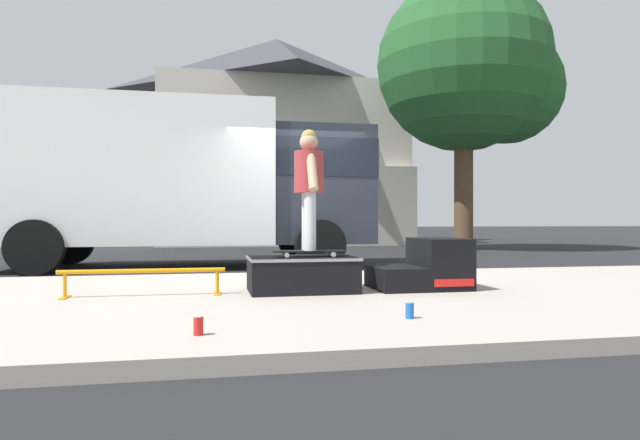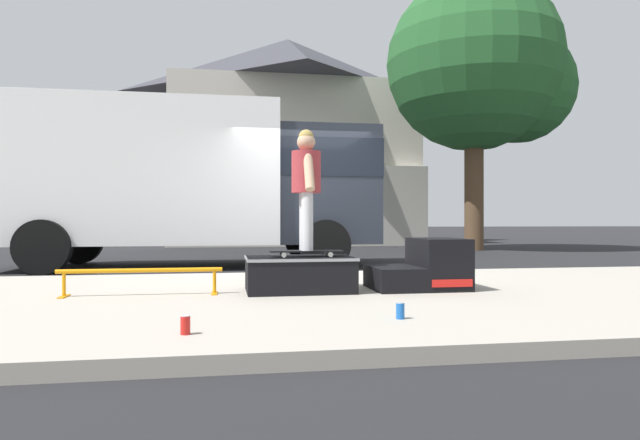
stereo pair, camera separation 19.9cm
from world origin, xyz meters
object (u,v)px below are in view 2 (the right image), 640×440
grind_rail (141,275)px  kicker_ramp (425,268)px  street_tree_main (483,70)px  skateboard (306,251)px  skater_kid (306,179)px  soda_can (400,311)px  soda_can_b (185,325)px  skate_box (299,273)px  box_truck (195,178)px

grind_rail → kicker_ramp: bearing=0.8°
kicker_ramp → street_tree_main: size_ratio=0.13×
skateboard → skater_kid: (-0.00, -0.00, 0.77)m
soda_can → skateboard: bearing=105.0°
grind_rail → soda_can: (2.18, -1.76, -0.15)m
soda_can → soda_can_b: (-1.60, -0.32, 0.00)m
skater_kid → street_tree_main: size_ratio=0.16×
skate_box → street_tree_main: bearing=54.6°
skater_kid → box_truck: size_ratio=0.19×
grind_rail → street_tree_main: (8.47, 9.65, 5.07)m
grind_rail → skater_kid: size_ratio=1.26×
soda_can_b → street_tree_main: bearing=56.1°
skate_box → grind_rail: (-1.63, -0.04, 0.01)m
grind_rail → soda_can_b: grind_rail is taller
grind_rail → box_truck: size_ratio=0.24×
skateboard → soda_can: size_ratio=6.20×
kicker_ramp → box_truck: 5.85m
skateboard → soda_can: 1.87m
skate_box → box_truck: (-1.36, 4.97, 1.38)m
skateboard → box_truck: box_truck is taller
kicker_ramp → box_truck: bearing=119.1°
soda_can_b → kicker_ramp: bearing=40.7°
skate_box → street_tree_main: (6.84, 9.61, 5.08)m
skater_kid → soda_can_b: skater_kid is taller
kicker_ramp → grind_rail: 3.05m
street_tree_main → box_truck: bearing=-150.5°
skateboard → soda_can_b: (-1.12, -2.09, -0.37)m
kicker_ramp → grind_rail: bearing=-179.2°
skate_box → skateboard: skateboard is taller
kicker_ramp → skater_kid: size_ratio=0.79×
kicker_ramp → skater_kid: 1.66m
soda_can → skate_box: bearing=106.9°
soda_can → box_truck: bearing=105.7°
skate_box → kicker_ramp: (1.41, -0.00, 0.03)m
skateboard → skater_kid: bearing=-104.0°
skate_box → street_tree_main: street_tree_main is taller
skate_box → soda_can: 1.89m
kicker_ramp → street_tree_main: bearing=60.6°
grind_rail → street_tree_main: bearing=48.7°
skate_box → skateboard: (0.07, -0.03, 0.23)m
grind_rail → skater_kid: bearing=0.4°
skate_box → soda_can_b: skate_box is taller
skate_box → grind_rail: 1.63m
skater_kid → soda_can: bearing=-75.0°
skate_box → skateboard: size_ratio=1.47×
skateboard → skater_kid: size_ratio=0.60×
kicker_ramp → soda_can: kicker_ramp is taller
skate_box → soda_can_b: size_ratio=9.12×
grind_rail → soda_can: grind_rail is taller
kicker_ramp → soda_can_b: size_ratio=8.13×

